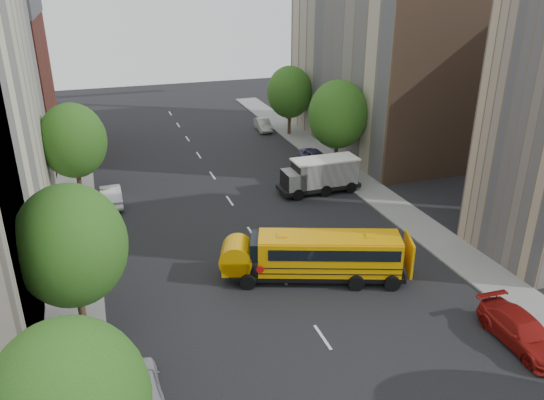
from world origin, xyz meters
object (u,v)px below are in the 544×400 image
school_bus (315,254)px  parked_car_4 (315,158)px  street_tree_2 (73,141)px  parked_car_0 (142,388)px  parked_car_3 (522,331)px  parked_car_1 (111,196)px  street_tree_4 (338,115)px  parked_car_5 (263,125)px  street_tree_5 (290,92)px  street_tree_1 (71,246)px  safari_truck (320,175)px

school_bus → parked_car_4: 19.82m
street_tree_2 → parked_car_4: (20.60, 1.40, -4.07)m
parked_car_0 → parked_car_3: (17.60, -2.05, 0.03)m
parked_car_1 → parked_car_3: 29.59m
street_tree_4 → parked_car_3: (-2.20, -25.51, -4.35)m
street_tree_4 → parked_car_5: 15.34m
parked_car_0 → parked_car_3: 17.72m
parked_car_0 → parked_car_5: (17.60, 37.99, -0.03)m
street_tree_5 → parked_car_4: (-1.40, -10.60, -3.95)m
street_tree_2 → street_tree_5: bearing=28.6°
parked_car_5 → street_tree_5: bearing=-43.8°
street_tree_4 → school_bus: street_tree_4 is taller
street_tree_1 → school_bus: 13.26m
school_bus → parked_car_3: school_bus is taller
street_tree_1 → parked_car_4: street_tree_1 is taller
safari_truck → parked_car_1: (-16.19, 2.91, -0.77)m
street_tree_5 → parked_car_0: (-19.80, -35.46, -4.01)m
street_tree_2 → parked_car_5: (19.80, 14.53, -4.17)m
street_tree_5 → school_bus: street_tree_5 is taller
parked_car_0 → street_tree_2: bearing=-86.3°
street_tree_4 → school_bus: 19.48m
street_tree_5 → parked_car_3: 37.78m
street_tree_1 → street_tree_4: size_ratio=0.98×
parked_car_3 → parked_car_0: bearing=175.5°
street_tree_2 → safari_truck: (18.39, -4.62, -3.33)m
safari_truck → parked_car_0: size_ratio=1.63×
parked_car_5 → school_bus: bearing=-97.5°
street_tree_4 → parked_car_5: (-2.20, 14.53, -4.41)m
street_tree_2 → parked_car_1: size_ratio=1.75×
school_bus → parked_car_4: (7.83, 18.19, -0.83)m
parked_car_3 → street_tree_2: bearing=130.0°
street_tree_2 → street_tree_4: 22.00m
street_tree_2 → parked_car_1: bearing=-37.9°
school_bus → safari_truck: school_bus is taller
street_tree_5 → street_tree_1: bearing=-126.3°
street_tree_4 → parked_car_0: (-19.80, -23.46, -4.38)m
street_tree_5 → parked_car_0: street_tree_5 is taller
street_tree_2 → parked_car_4: street_tree_2 is taller
parked_car_0 → parked_car_3: bearing=171.8°
parked_car_1 → parked_car_5: parked_car_1 is taller
school_bus → street_tree_2: bearing=147.1°
street_tree_1 → safari_truck: 23.00m
school_bus → safari_truck: (5.62, 12.17, -0.09)m
school_bus → parked_car_3: 11.23m
street_tree_2 → parked_car_5: bearing=36.3°
parked_car_3 → parked_car_5: parked_car_3 is taller
street_tree_1 → parked_car_0: street_tree_1 is taller
parked_car_0 → street_tree_5: bearing=-120.8°
street_tree_1 → parked_car_4: bearing=43.3°
street_tree_1 → school_bus: street_tree_1 is taller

